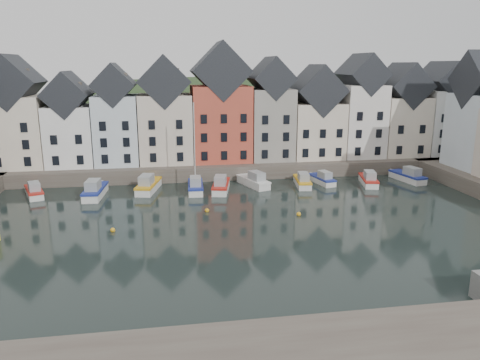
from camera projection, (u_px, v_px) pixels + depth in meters
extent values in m
plane|color=black|center=(254.00, 234.00, 46.47)|extent=(260.00, 260.00, 0.00)
cube|color=#4F443C|center=(219.00, 163.00, 74.97)|extent=(90.00, 16.00, 2.00)
ellipsoid|color=#1F3319|center=(206.00, 223.00, 104.45)|extent=(153.60, 70.40, 64.00)
sphere|color=black|center=(135.00, 105.00, 91.00)|extent=(5.77, 5.77, 5.77)
sphere|color=black|center=(311.00, 102.00, 106.58)|extent=(5.27, 5.27, 5.27)
sphere|color=black|center=(351.00, 105.00, 101.45)|extent=(5.07, 5.07, 5.07)
sphere|color=black|center=(271.00, 106.00, 99.68)|extent=(5.01, 5.01, 5.01)
sphere|color=black|center=(16.00, 115.00, 93.26)|extent=(3.94, 3.94, 3.94)
sphere|color=black|center=(326.00, 102.00, 106.66)|extent=(5.21, 5.21, 5.21)
sphere|color=black|center=(212.00, 103.00, 100.96)|extent=(5.45, 5.45, 5.45)
sphere|color=black|center=(389.00, 110.00, 96.90)|extent=(4.49, 4.49, 4.49)
cube|color=beige|center=(18.00, 131.00, 67.06)|extent=(7.67, 8.00, 10.07)
cube|color=black|center=(13.00, 82.00, 65.39)|extent=(7.67, 8.16, 7.67)
cube|color=white|center=(72.00, 135.00, 68.37)|extent=(6.56, 8.00, 8.61)
cube|color=black|center=(68.00, 94.00, 66.94)|extent=(6.56, 8.16, 6.56)
cube|color=silver|center=(117.00, 130.00, 69.22)|extent=(6.20, 8.00, 10.02)
cube|color=black|center=(114.00, 85.00, 67.64)|extent=(6.20, 8.16, 6.20)
cube|color=beige|center=(166.00, 128.00, 70.31)|extent=(7.70, 8.00, 10.08)
cube|color=black|center=(164.00, 81.00, 68.64)|extent=(7.70, 8.16, 7.70)
cube|color=#BF4A36|center=(221.00, 123.00, 71.47)|extent=(8.69, 8.00, 11.28)
cube|color=black|center=(220.00, 71.00, 69.59)|extent=(8.69, 8.16, 8.69)
cube|color=gray|center=(270.00, 124.00, 72.73)|extent=(6.43, 8.00, 10.78)
cube|color=black|center=(270.00, 78.00, 71.04)|extent=(6.43, 8.16, 6.43)
cube|color=beige|center=(315.00, 130.00, 74.13)|extent=(7.88, 8.00, 8.56)
cube|color=black|center=(316.00, 90.00, 72.63)|extent=(7.88, 8.16, 7.88)
cube|color=white|center=(359.00, 121.00, 74.94)|extent=(6.50, 8.00, 11.27)
cube|color=black|center=(362.00, 74.00, 73.20)|extent=(6.50, 8.16, 6.50)
cube|color=beige|center=(399.00, 126.00, 76.27)|extent=(7.23, 8.00, 9.32)
cube|color=black|center=(402.00, 85.00, 74.72)|extent=(7.23, 8.16, 7.23)
cube|color=white|center=(438.00, 122.00, 77.22)|extent=(6.18, 8.00, 10.32)
cube|color=black|center=(442.00, 81.00, 75.61)|extent=(6.18, 8.16, 6.18)
sphere|color=gold|center=(207.00, 210.00, 53.48)|extent=(0.50, 0.50, 0.50)
sphere|color=gold|center=(299.00, 214.00, 52.16)|extent=(0.50, 0.50, 0.50)
sphere|color=gold|center=(113.00, 230.00, 47.13)|extent=(0.50, 0.50, 0.50)
cube|color=silver|center=(34.00, 194.00, 59.80)|extent=(3.50, 5.80, 1.02)
cube|color=#B12219|center=(34.00, 189.00, 59.66)|extent=(3.62, 5.93, 0.23)
cube|color=gray|center=(34.00, 187.00, 58.83)|extent=(1.99, 2.54, 1.11)
cube|color=silver|center=(95.00, 193.00, 59.64)|extent=(2.52, 6.76, 1.21)
cube|color=navy|center=(95.00, 188.00, 59.48)|extent=(2.64, 6.90, 0.28)
cube|color=gray|center=(93.00, 185.00, 58.36)|extent=(1.75, 2.77, 1.32)
cube|color=silver|center=(149.00, 188.00, 62.31)|extent=(3.38, 6.91, 1.22)
cube|color=gold|center=(149.00, 183.00, 62.16)|extent=(3.52, 7.06, 0.28)
cube|color=gray|center=(146.00, 180.00, 61.03)|extent=(2.09, 2.93, 1.33)
cube|color=silver|center=(196.00, 189.00, 62.03)|extent=(2.14, 6.18, 1.12)
cube|color=navy|center=(195.00, 184.00, 61.88)|extent=(2.25, 6.31, 0.25)
cube|color=gray|center=(195.00, 182.00, 60.85)|extent=(1.55, 2.51, 1.22)
cylinder|color=silver|center=(194.00, 145.00, 61.23)|extent=(0.14, 0.14, 11.17)
cube|color=silver|center=(221.00, 188.00, 62.32)|extent=(3.11, 6.53, 1.15)
cube|color=#B12219|center=(221.00, 184.00, 62.17)|extent=(3.24, 6.67, 0.26)
cube|color=gray|center=(220.00, 181.00, 61.11)|extent=(1.94, 2.75, 1.26)
cube|color=silver|center=(253.00, 183.00, 64.76)|extent=(3.81, 6.42, 1.13)
cube|color=silver|center=(253.00, 179.00, 64.61)|extent=(3.95, 6.58, 0.26)
cube|color=gray|center=(257.00, 176.00, 63.68)|extent=(2.18, 2.80, 1.23)
cube|color=silver|center=(302.00, 183.00, 64.90)|extent=(2.49, 5.90, 1.05)
cube|color=gold|center=(302.00, 179.00, 64.76)|extent=(2.60, 6.02, 0.24)
cube|color=gray|center=(303.00, 177.00, 63.79)|extent=(1.64, 2.45, 1.14)
cube|color=silver|center=(322.00, 181.00, 66.28)|extent=(2.55, 5.51, 0.97)
cube|color=navy|center=(322.00, 177.00, 66.15)|extent=(2.66, 5.63, 0.22)
cube|color=gray|center=(325.00, 175.00, 65.30)|extent=(1.61, 2.31, 1.06)
cube|color=silver|center=(368.00, 182.00, 65.67)|extent=(3.08, 6.07, 1.07)
cube|color=#B12219|center=(368.00, 178.00, 65.53)|extent=(3.20, 6.21, 0.24)
cube|color=gray|center=(370.00, 175.00, 64.54)|extent=(1.87, 2.59, 1.16)
cube|color=silver|center=(407.00, 178.00, 67.61)|extent=(2.95, 6.36, 1.12)
cube|color=navy|center=(408.00, 174.00, 67.46)|extent=(3.07, 6.50, 0.26)
cube|color=gray|center=(412.00, 172.00, 66.48)|extent=(1.86, 2.67, 1.22)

